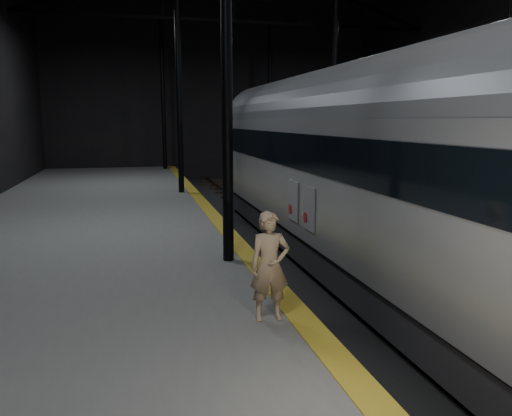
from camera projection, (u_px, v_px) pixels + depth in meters
name	position (u px, v px, depth m)	size (l,w,h in m)	color
ground	(316.00, 249.00, 17.06)	(44.00, 44.00, 0.00)	black
platform_left	(85.00, 249.00, 15.21)	(9.00, 43.80, 1.00)	#545451
platform_right	(504.00, 224.00, 18.74)	(9.00, 43.80, 1.00)	#545451
tactile_strip	(222.00, 225.00, 16.12)	(0.50, 43.80, 0.01)	olive
track	(316.00, 248.00, 17.05)	(2.40, 43.00, 0.24)	#3F3328
train	(350.00, 161.00, 14.09)	(3.24, 21.66, 5.79)	#9EA0A6
woman	(270.00, 266.00, 8.39)	(0.68, 0.45, 1.87)	tan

